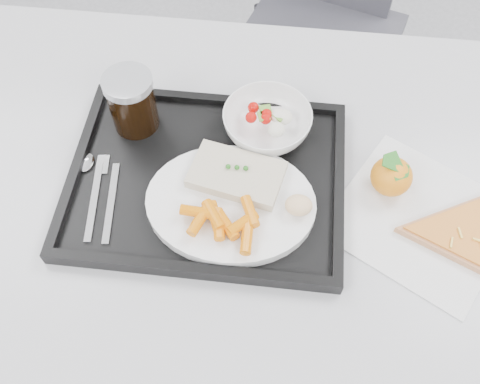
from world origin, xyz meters
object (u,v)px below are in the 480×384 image
(table, at_px, (234,205))
(pizza_slice, at_px, (463,234))
(tray, at_px, (207,180))
(salad_bowl, at_px, (267,123))
(chair, at_px, (321,2))
(tangerine, at_px, (391,176))
(cola_glass, at_px, (132,101))
(dinner_plate, at_px, (231,203))

(table, bearing_deg, pizza_slice, -9.23)
(tray, bearing_deg, salad_bowl, 50.19)
(chair, relative_size, tangerine, 13.31)
(chair, bearing_deg, cola_glass, -116.74)
(dinner_plate, relative_size, tangerine, 3.87)
(table, distance_m, chair, 0.79)
(tray, distance_m, dinner_plate, 0.07)
(table, height_order, tray, tray)
(tray, height_order, dinner_plate, dinner_plate)
(chair, distance_m, dinner_plate, 0.86)
(salad_bowl, relative_size, tangerine, 2.18)
(dinner_plate, height_order, salad_bowl, salad_bowl)
(tray, xyz_separation_m, salad_bowl, (0.09, 0.11, 0.03))
(chair, height_order, tangerine, chair)
(table, height_order, dinner_plate, dinner_plate)
(pizza_slice, bearing_deg, cola_glass, 163.80)
(tray, relative_size, salad_bowl, 2.96)
(table, xyz_separation_m, pizza_slice, (0.37, -0.06, 0.08))
(tray, xyz_separation_m, tangerine, (0.30, 0.02, 0.03))
(table, xyz_separation_m, dinner_plate, (0.00, -0.05, 0.09))
(chair, xyz_separation_m, pizza_slice, (0.22, -0.82, 0.22))
(dinner_plate, xyz_separation_m, pizza_slice, (0.37, -0.01, -0.01))
(dinner_plate, distance_m, salad_bowl, 0.17)
(table, relative_size, chair, 1.29)
(cola_glass, distance_m, pizza_slice, 0.58)
(tray, relative_size, tangerine, 6.44)
(pizza_slice, bearing_deg, table, 170.77)
(salad_bowl, distance_m, tangerine, 0.23)
(table, bearing_deg, tangerine, 4.63)
(tray, bearing_deg, pizza_slice, -8.04)
(table, relative_size, cola_glass, 11.11)
(dinner_plate, bearing_deg, tangerine, 16.01)
(cola_glass, xyz_separation_m, tangerine, (0.44, -0.08, -0.04))
(chair, distance_m, cola_glass, 0.79)
(salad_bowl, height_order, tangerine, tangerine)
(table, distance_m, cola_glass, 0.25)
(table, bearing_deg, tray, -178.10)
(tangerine, relative_size, pizza_slice, 0.32)
(tangerine, bearing_deg, tray, -175.78)
(chair, bearing_deg, tray, -104.26)
(cola_glass, distance_m, tangerine, 0.45)
(salad_bowl, bearing_deg, table, -113.05)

